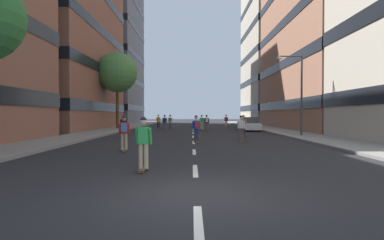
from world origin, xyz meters
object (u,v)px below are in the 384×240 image
skater_0 (157,121)px  skater_6 (240,127)px  skater_3 (201,122)px  skater_4 (206,122)px  skater_2 (164,121)px  skater_5 (142,141)px  streetlamp_right (296,86)px  skater_10 (122,125)px  skater_7 (225,120)px  skater_11 (195,127)px  skater_8 (169,121)px  skater_9 (123,131)px  skater_1 (242,124)px  parked_car_near (248,125)px  street_tree_mid (116,73)px

skater_0 → skater_6: same height
skater_3 → skater_4: same height
skater_2 → skater_5: size_ratio=1.00×
streetlamp_right → skater_10: (-14.11, -0.04, -3.15)m
skater_0 → skater_7: size_ratio=1.00×
skater_3 → skater_11: 14.89m
skater_0 → skater_8: (1.68, -1.88, 0.03)m
skater_3 → skater_9: size_ratio=1.00×
skater_2 → skater_4: 5.22m
skater_0 → skater_11: 20.56m
skater_3 → skater_7: (3.59, 7.19, 0.03)m
skater_3 → skater_8: same height
streetlamp_right → skater_1: size_ratio=3.65×
skater_1 → skater_10: same height
skater_2 → parked_car_near: bearing=-8.0°
skater_1 → skater_3: (-3.13, 9.76, -0.03)m
skater_6 → street_tree_mid: bearing=127.0°
street_tree_mid → skater_5: 28.75m
skater_4 → streetlamp_right: bearing=-48.9°
skater_0 → skater_3: (5.51, -5.14, 0.00)m
skater_5 → skater_1: bearing=69.1°
street_tree_mid → skater_8: size_ratio=5.15×
parked_car_near → skater_4: size_ratio=2.47×
parked_car_near → skater_2: (-9.47, 1.32, 0.32)m
street_tree_mid → skater_0: 8.06m
skater_0 → skater_2: bearing=-75.7°
skater_3 → skater_9: 20.26m
parked_car_near → skater_1: 8.89m
skater_1 → skater_9: bearing=-127.2°
street_tree_mid → skater_11: (9.31, -17.04, -5.85)m
streetlamp_right → skater_3: streetlamp_right is taller
skater_7 → street_tree_mid: bearing=-159.9°
streetlamp_right → skater_2: bearing=138.8°
streetlamp_right → parked_car_near: bearing=103.9°
street_tree_mid → parked_car_near: bearing=-12.1°
skater_6 → skater_3: bearing=98.9°
street_tree_mid → skater_11: size_ratio=5.15×
skater_1 → skater_4: 8.16m
street_tree_mid → skater_6: 21.37m
skater_1 → skater_7: size_ratio=1.00×
skater_4 → skater_10: 10.74m
skater_2 → skater_7: bearing=41.7°
skater_10 → skater_8: bearing=77.9°
skater_1 → skater_11: bearing=-127.7°
skater_3 → skater_7: bearing=63.5°
skater_1 → skater_8: bearing=118.1°
skater_7 → skater_11: bearing=-101.3°
skater_2 → skater_5: bearing=-86.5°
skater_9 → parked_car_near: bearing=62.5°
skater_5 → skater_4: bearing=82.2°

